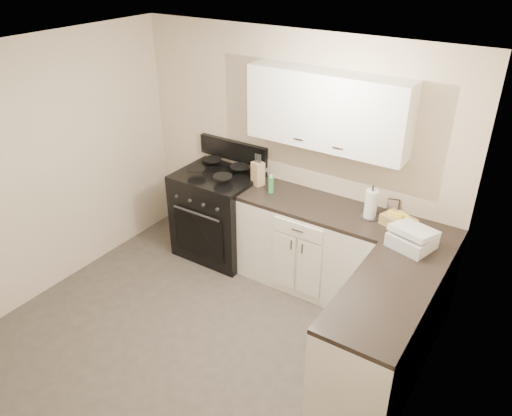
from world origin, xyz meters
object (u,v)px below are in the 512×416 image
Objects in this scene: stove at (219,216)px; wicker_basket at (398,222)px; paper_towel at (371,204)px; countertop_grill at (412,240)px; knife_block at (258,174)px.

stove is 3.64× the size of wicker_basket.
paper_towel reaches higher than countertop_grill.
paper_towel is (1.25, -0.02, 0.01)m from knife_block.
stove is at bearing -178.34° from wicker_basket.
countertop_grill is (2.18, -0.21, 0.54)m from stove.
knife_block is 1.25m from paper_towel.
countertop_grill is (0.48, -0.28, -0.08)m from paper_towel.
stove is 3.17× the size of countertop_grill.
wicker_basket is (0.27, -0.01, -0.09)m from paper_towel.
stove is 2.26m from countertop_grill.
wicker_basket is 0.33m from countertop_grill.
paper_towel is at bearing 165.81° from countertop_grill.
countertop_grill is at bearing -52.25° from wicker_basket.
wicker_basket is at bearing 1.66° from stove.
knife_block is at bearing 178.92° from paper_towel.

